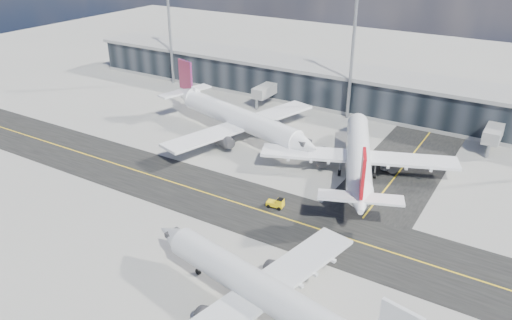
# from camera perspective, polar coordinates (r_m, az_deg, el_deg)

# --- Properties ---
(ground) EXTENTS (300.00, 300.00, 0.00)m
(ground) POSITION_cam_1_polar(r_m,az_deg,el_deg) (74.93, -3.71, -6.30)
(ground) COLOR gray
(ground) RESTS_ON ground
(taxiway_lanes) EXTENTS (180.00, 63.00, 0.03)m
(taxiway_lanes) POSITION_cam_1_polar(r_m,az_deg,el_deg) (80.99, 2.93, -3.64)
(taxiway_lanes) COLOR black
(taxiway_lanes) RESTS_ON ground
(terminal_concourse) EXTENTS (152.00, 19.80, 8.80)m
(terminal_concourse) POSITION_cam_1_polar(r_m,az_deg,el_deg) (118.24, 11.81, 7.64)
(terminal_concourse) COLOR black
(terminal_concourse) RESTS_ON ground
(floodlight_masts) EXTENTS (102.50, 0.70, 28.90)m
(floodlight_masts) POSITION_cam_1_polar(r_m,az_deg,el_deg) (108.96, 11.01, 12.48)
(floodlight_masts) COLOR gray
(floodlight_masts) RESTS_ON ground
(airliner_af) EXTENTS (41.45, 35.69, 12.47)m
(airliner_af) POSITION_cam_1_polar(r_m,az_deg,el_deg) (100.01, -2.19, 4.86)
(airliner_af) COLOR white
(airliner_af) RESTS_ON ground
(airliner_redtail) EXTENTS (32.82, 37.93, 11.68)m
(airliner_redtail) POSITION_cam_1_polar(r_m,az_deg,el_deg) (85.84, 11.63, 0.50)
(airliner_redtail) COLOR white
(airliner_redtail) RESTS_ON ground
(airliner_near) EXTENTS (36.39, 31.22, 10.83)m
(airliner_near) POSITION_cam_1_polar(r_m,az_deg,el_deg) (55.20, 1.32, -15.08)
(airliner_near) COLOR silver
(airliner_near) RESTS_ON ground
(baggage_tug) EXTENTS (2.75, 1.61, 1.64)m
(baggage_tug) POSITION_cam_1_polar(r_m,az_deg,el_deg) (76.16, 2.40, -4.96)
(baggage_tug) COLOR yellow
(baggage_tug) RESTS_ON ground
(service_van) EXTENTS (3.91, 5.25, 1.33)m
(service_van) POSITION_cam_1_polar(r_m,az_deg,el_deg) (91.79, 14.67, -0.33)
(service_van) COLOR white
(service_van) RESTS_ON ground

